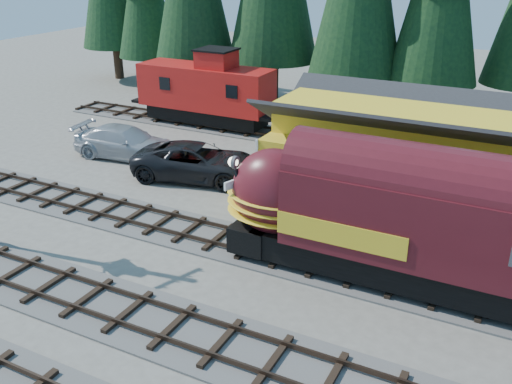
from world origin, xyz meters
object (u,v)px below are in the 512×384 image
at_px(locomotive, 413,227).
at_px(pickup_truck_a, 198,162).
at_px(caboose, 206,91).
at_px(pickup_truck_b, 126,142).
at_px(depot, 406,150).

distance_m(locomotive, pickup_truck_a, 13.63).
bearing_deg(pickup_truck_a, caboose, 16.00).
xyz_separation_m(pickup_truck_a, pickup_truck_b, (-5.53, 0.93, -0.04)).
bearing_deg(caboose, depot, -26.24).
bearing_deg(locomotive, pickup_truck_a, 156.30).
bearing_deg(caboose, pickup_truck_b, -96.24).
height_order(locomotive, caboose, caboose).
relative_size(locomotive, pickup_truck_a, 2.21).
height_order(depot, locomotive, depot).
distance_m(depot, pickup_truck_b, 16.18).
bearing_deg(depot, pickup_truck_b, -179.56).
bearing_deg(pickup_truck_b, pickup_truck_a, -106.01).
relative_size(caboose, pickup_truck_b, 1.49).
xyz_separation_m(depot, pickup_truck_a, (-10.51, -1.05, -2.02)).
xyz_separation_m(locomotive, caboose, (-17.11, 14.00, 0.02)).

